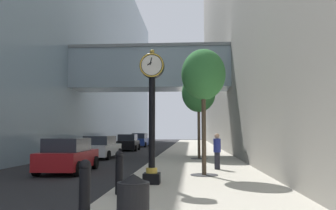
{
  "coord_description": "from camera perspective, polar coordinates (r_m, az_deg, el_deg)",
  "views": [
    {
      "loc": [
        2.4,
        -3.95,
        1.86
      ],
      "look_at": [
        0.82,
        19.38,
        3.74
      ],
      "focal_mm": 36.03,
      "sensor_mm": 36.0,
      "label": 1
    }
  ],
  "objects": [
    {
      "name": "bollard_second",
      "position": [
        9.64,
        -8.27,
        -11.05
      ],
      "size": [
        0.22,
        0.22,
        1.2
      ],
      "color": "black",
      "rests_on": "sidewalk_right"
    },
    {
      "name": "street_clock",
      "position": [
        11.42,
        -2.74,
        -0.67
      ],
      "size": [
        0.84,
        0.55,
        4.55
      ],
      "color": "black",
      "rests_on": "sidewalk_right"
    },
    {
      "name": "car_red_far",
      "position": [
        16.38,
        -16.52,
        -8.21
      ],
      "size": [
        2.09,
        4.17,
        1.58
      ],
      "color": "#AD191E",
      "rests_on": "ground"
    },
    {
      "name": "street_tree_mid_near",
      "position": [
        22.17,
        5.2,
        2.0
      ],
      "size": [
        2.21,
        2.21,
        5.56
      ],
      "color": "#333335",
      "rests_on": "sidewalk_right"
    },
    {
      "name": "car_blue_trailing",
      "position": [
        42.8,
        -4.73,
        -5.96
      ],
      "size": [
        2.12,
        4.43,
        1.72
      ],
      "color": "navy",
      "rests_on": "ground"
    },
    {
      "name": "car_white_mid",
      "position": [
        24.43,
        -11.31,
        -7.05
      ],
      "size": [
        2.23,
        4.4,
        1.58
      ],
      "color": "silver",
      "rests_on": "ground"
    },
    {
      "name": "street_tree_near",
      "position": [
        13.87,
        6.0,
        4.97
      ],
      "size": [
        1.8,
        1.8,
        5.1
      ],
      "color": "#333335",
      "rests_on": "sidewalk_right"
    },
    {
      "name": "pedestrian_walking",
      "position": [
        15.92,
        8.31,
        -7.59
      ],
      "size": [
        0.42,
        0.42,
        1.65
      ],
      "color": "#23232D",
      "rests_on": "sidewalk_right"
    },
    {
      "name": "car_black_near",
      "position": [
        34.0,
        -6.79,
        -6.35
      ],
      "size": [
        2.2,
        4.24,
        1.64
      ],
      "color": "black",
      "rests_on": "ground"
    },
    {
      "name": "trash_bin",
      "position": [
        5.61,
        -5.92,
        -16.71
      ],
      "size": [
        0.53,
        0.53,
        1.05
      ],
      "color": "black",
      "rests_on": "sidewalk_right"
    },
    {
      "name": "building_block_left",
      "position": [
        38.04,
        -18.05,
        11.31
      ],
      "size": [
        21.81,
        80.0,
        24.36
      ],
      "color": "#849EB2",
      "rests_on": "ground"
    },
    {
      "name": "sidewalk_right",
      "position": [
        34.0,
        4.46,
        -7.6
      ],
      "size": [
        5.44,
        80.0,
        0.14
      ],
      "primitive_type": "cube",
      "color": "beige",
      "rests_on": "ground"
    },
    {
      "name": "bollard_nearest",
      "position": [
        6.71,
        -13.92,
        -13.82
      ],
      "size": [
        0.22,
        0.22,
        1.2
      ],
      "color": "black",
      "rests_on": "sidewalk_right"
    },
    {
      "name": "ground_plane",
      "position": [
        31.1,
        -0.56,
        -8.02
      ],
      "size": [
        110.0,
        110.0,
        0.0
      ],
      "primitive_type": "plane",
      "color": "#262628",
      "rests_on": "ground"
    }
  ]
}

